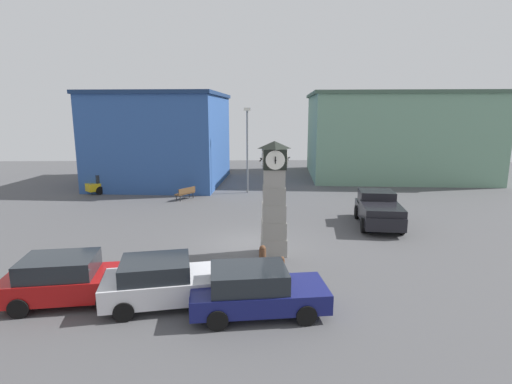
# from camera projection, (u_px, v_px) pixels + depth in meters

# --- Properties ---
(ground_plane) EXTENTS (68.01, 68.01, 0.00)m
(ground_plane) POSITION_uv_depth(u_px,v_px,m) (247.00, 244.00, 19.48)
(ground_plane) COLOR #4C4C4F
(clock_tower) EXTENTS (1.35, 1.26, 5.09)m
(clock_tower) POSITION_uv_depth(u_px,v_px,m) (274.00, 201.00, 17.64)
(clock_tower) COLOR gray
(clock_tower) RESTS_ON ground_plane
(bollard_near_tower) EXTENTS (0.28, 0.28, 1.09)m
(bollard_near_tower) POSITION_uv_depth(u_px,v_px,m) (263.00, 258.00, 16.02)
(bollard_near_tower) COLOR brown
(bollard_near_tower) RESTS_ON ground_plane
(bollard_mid_row) EXTENTS (0.20, 0.20, 1.03)m
(bollard_mid_row) POSITION_uv_depth(u_px,v_px,m) (282.00, 269.00, 14.95)
(bollard_mid_row) COLOR brown
(bollard_mid_row) RESTS_ON ground_plane
(car_navy_sedan) EXTENTS (4.42, 2.39, 1.60)m
(car_navy_sedan) POSITION_uv_depth(u_px,v_px,m) (68.00, 279.00, 13.39)
(car_navy_sedan) COLOR #A51111
(car_navy_sedan) RESTS_ON ground_plane
(car_near_tower) EXTENTS (4.28, 2.62, 1.57)m
(car_near_tower) POSITION_uv_depth(u_px,v_px,m) (163.00, 281.00, 13.25)
(car_near_tower) COLOR silver
(car_near_tower) RESTS_ON ground_plane
(car_by_building) EXTENTS (4.43, 2.27, 1.53)m
(car_by_building) POSITION_uv_depth(u_px,v_px,m) (256.00, 290.00, 12.64)
(car_by_building) COLOR navy
(car_by_building) RESTS_ON ground_plane
(car_far_lot) EXTENTS (4.19, 4.01, 1.51)m
(car_far_lot) POSITION_uv_depth(u_px,v_px,m) (110.00, 182.00, 32.23)
(car_far_lot) COLOR gold
(car_far_lot) RESTS_ON ground_plane
(pickup_truck) EXTENTS (2.76, 5.13, 1.85)m
(pickup_truck) POSITION_uv_depth(u_px,v_px,m) (378.00, 210.00, 22.39)
(pickup_truck) COLOR black
(pickup_truck) RESTS_ON ground_plane
(bench) EXTENTS (1.42, 1.58, 0.90)m
(bench) POSITION_uv_depth(u_px,v_px,m) (186.00, 193.00, 29.14)
(bench) COLOR brown
(bench) RESTS_ON ground_plane
(street_lamp_near_road) EXTENTS (0.50, 0.24, 6.63)m
(street_lamp_near_road) POSITION_uv_depth(u_px,v_px,m) (247.00, 145.00, 30.96)
(street_lamp_near_road) COLOR slate
(street_lamp_near_road) RESTS_ON ground_plane
(warehouse_blue_far) EXTENTS (11.75, 12.68, 7.93)m
(warehouse_blue_far) POSITION_uv_depth(u_px,v_px,m) (163.00, 139.00, 35.59)
(warehouse_blue_far) COLOR #2D5193
(warehouse_blue_far) RESTS_ON ground_plane
(storefront_low_left) EXTENTS (17.61, 13.79, 8.10)m
(storefront_low_left) POSITION_uv_depth(u_px,v_px,m) (394.00, 135.00, 39.09)
(storefront_low_left) COLOR gray
(storefront_low_left) RESTS_ON ground_plane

